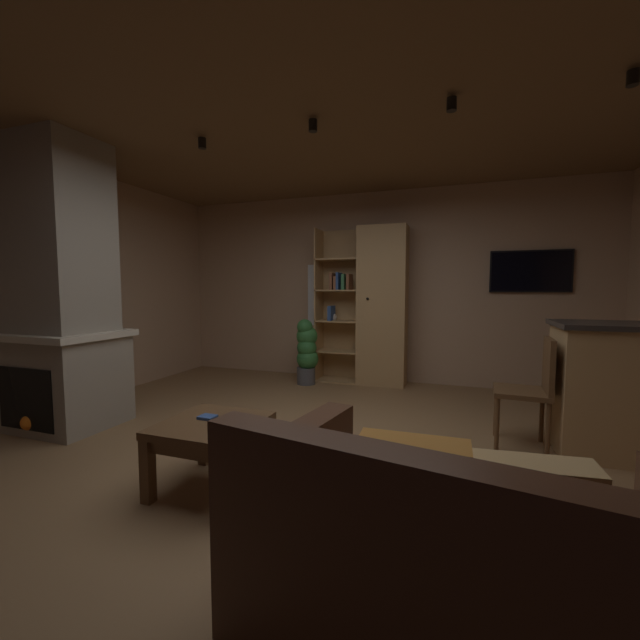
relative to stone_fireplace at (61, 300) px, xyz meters
name	(u,v)px	position (x,y,z in m)	size (l,w,h in m)	color
floor	(303,460)	(2.44, 0.05, -1.22)	(5.97, 5.66, 0.02)	olive
wall_back	(376,287)	(2.44, 2.91, 0.13)	(6.09, 0.06, 2.67)	tan
wall_left	(23,287)	(-0.58, 0.05, 0.13)	(0.06, 5.66, 2.67)	tan
ceiling	(302,98)	(2.44, 0.05, 1.48)	(5.97, 5.66, 0.02)	brown
window_pane_back	(329,295)	(1.72, 2.88, 0.01)	(0.66, 0.01, 0.91)	white
stone_fireplace	(61,300)	(0.00, 0.00, 0.00)	(1.01, 0.84, 2.67)	gray
bookshelf_cabinet	(376,307)	(2.49, 2.64, -0.14)	(1.25, 0.41, 2.15)	tan
leather_couch	(449,565)	(3.53, -1.24, -0.91)	(1.68, 1.19, 0.84)	#4C2D1E
coffee_table	(212,435)	(2.04, -0.56, -0.85)	(0.62, 0.65, 0.45)	brown
table_book_0	(207,417)	(1.98, -0.52, -0.75)	(0.11, 0.09, 0.02)	#2D4C8C
dining_chair	(533,385)	(4.14, 0.87, -0.68)	(0.44, 0.44, 0.92)	brown
potted_floor_plant	(307,350)	(1.59, 2.31, -0.74)	(0.31, 0.31, 0.90)	#4C4C51
wall_mounted_tv	(530,271)	(4.39, 2.85, 0.32)	(0.93, 0.06, 0.53)	black
track_light_spot_0	(112,158)	(0.27, 0.40, 1.40)	(0.07, 0.07, 0.09)	black
track_light_spot_1	(202,143)	(1.36, 0.36, 1.40)	(0.07, 0.07, 0.09)	black
track_light_spot_2	(313,126)	(2.42, 0.33, 1.40)	(0.07, 0.07, 0.09)	black
track_light_spot_3	(452,104)	(3.46, 0.31, 1.40)	(0.07, 0.07, 0.09)	black
track_light_spot_4	(633,78)	(4.52, 0.32, 1.40)	(0.07, 0.07, 0.09)	black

